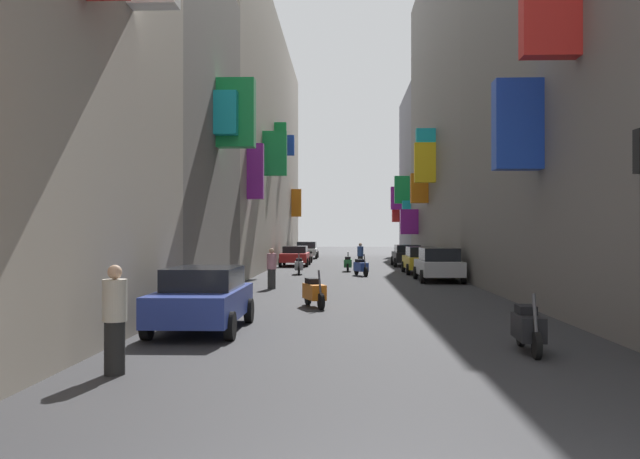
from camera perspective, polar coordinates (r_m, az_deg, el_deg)
The scene contains 20 objects.
ground_plane at distance 35.04m, azimuth 2.85°, elevation -3.92°, with size 140.00×140.00×0.00m, color #2D2D30.
building_left_mid_a at distance 24.89m, azimuth -15.70°, elevation 8.49°, with size 7.36×10.17×12.03m.
building_left_mid_b at distance 47.76m, azimuth -7.06°, elevation 7.33°, with size 7.35×36.46×17.10m.
building_right_mid_a at distance 43.80m, azimuth 13.39°, elevation 10.01°, with size 7.32×22.50×20.12m.
building_right_mid_b at distance 60.05m, azimuth 10.20°, elevation 4.57°, with size 7.25×11.47×14.65m.
parked_car_yellow at distance 36.22m, azimuth 8.76°, elevation -2.59°, with size 1.85×4.39×1.46m.
parked_car_black at distance 44.11m, azimuth 7.55°, elevation -2.20°, with size 1.93×4.10×1.42m.
parked_car_blue at distance 15.24m, azimuth -10.12°, elevation -5.80°, with size 1.92×4.05×1.43m.
parked_car_red at distance 44.20m, azimuth -2.16°, elevation -2.25°, with size 1.92×4.34×1.33m.
parked_car_silver at distance 30.59m, azimuth 10.25°, elevation -2.95°, with size 1.97×4.23×1.53m.
parked_car_white at distance 57.37m, azimuth -1.16°, elevation -1.76°, with size 1.98×4.27×1.44m.
scooter_black at distance 12.94m, azimuth 17.59°, elevation -8.08°, with size 0.51×1.86×1.13m.
scooter_orange at distance 19.65m, azimuth -0.51°, elevation -5.42°, with size 0.78×1.80×1.13m.
scooter_silver at distance 35.22m, azimuth -1.83°, elevation -3.15°, with size 0.50×1.81×1.13m.
scooter_blue at distance 34.05m, azimuth 3.56°, elevation -3.25°, with size 0.78×1.81×1.13m.
scooter_white at distance 49.22m, azimuth -1.05°, elevation -2.34°, with size 0.82×1.79×1.13m.
scooter_green at distance 37.94m, azimuth 2.43°, elevation -2.95°, with size 0.47×1.79×1.13m.
pedestrian_crossing at distance 26.13m, azimuth -4.22°, elevation -3.41°, with size 0.39×0.39×1.61m.
pedestrian_near_left at distance 10.85m, azimuth -17.38°, elevation -7.48°, with size 0.53×0.53×1.72m.
pedestrian_near_right at distance 40.93m, azimuth 3.52°, elevation -2.30°, with size 0.53×0.53×1.59m.
Camera 1 is at (-0.47, -4.97, 2.22)m, focal length 36.91 mm.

